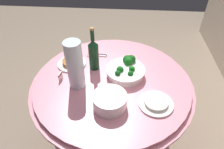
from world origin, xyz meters
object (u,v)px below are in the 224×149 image
broccoli_bowl (126,70)px  food_plate_rice (156,103)px  wine_bottle (94,54)px  decorative_fruit_vase (75,66)px  serving_tongs (98,55)px  label_placard_front (60,76)px  food_plate_peanuts (72,63)px  plate_stack (110,101)px

broccoli_bowl → food_plate_rice: size_ratio=1.27×
wine_bottle → decorative_fruit_vase: (0.19, -0.09, 0.03)m
serving_tongs → label_placard_front: 0.39m
serving_tongs → food_plate_rice: (0.50, 0.43, 0.01)m
food_plate_rice → food_plate_peanuts: size_ratio=1.00×
broccoli_bowl → plate_stack: broccoli_bowl is taller
label_placard_front → wine_bottle: bearing=124.0°
decorative_fruit_vase → label_placard_front: (-0.04, -0.13, -0.13)m
wine_bottle → label_placard_front: (0.15, -0.22, -0.10)m
plate_stack → wine_bottle: wine_bottle is taller
wine_bottle → serving_tongs: wine_bottle is taller
food_plate_peanuts → serving_tongs: bearing=125.9°
wine_bottle → food_plate_peanuts: 0.22m
plate_stack → broccoli_bowl: bearing=163.6°
wine_bottle → food_plate_rice: wine_bottle is taller
plate_stack → food_plate_rice: 0.29m
wine_bottle → food_plate_peanuts: wine_bottle is taller
food_plate_rice → label_placard_front: (-0.18, -0.65, 0.02)m
wine_bottle → label_placard_front: 0.28m
serving_tongs → food_plate_rice: bearing=40.9°
wine_bottle → decorative_fruit_vase: 0.21m
serving_tongs → food_plate_peanuts: 0.23m
wine_bottle → food_plate_rice: size_ratio=1.53×
broccoli_bowl → plate_stack: bearing=-16.4°
decorative_fruit_vase → label_placard_front: 0.19m
broccoli_bowl → serving_tongs: broccoli_bowl is taller
broccoli_bowl → wine_bottle: size_ratio=0.83×
wine_bottle → label_placard_front: size_ratio=6.11×
serving_tongs → label_placard_front: bearing=-35.4°
wine_bottle → serving_tongs: 0.21m
plate_stack → decorative_fruit_vase: 0.32m
plate_stack → food_plate_rice: bearing=96.9°
decorative_fruit_vase → serving_tongs: bearing=165.4°
plate_stack → food_plate_peanuts: bearing=-140.2°
broccoli_bowl → plate_stack: size_ratio=1.33×
broccoli_bowl → serving_tongs: 0.33m
serving_tongs → food_plate_rice: size_ratio=0.76×
food_plate_peanuts → broccoli_bowl: bearing=77.9°
broccoli_bowl → wine_bottle: 0.26m
plate_stack → serving_tongs: (-0.53, -0.15, -0.04)m
wine_bottle → serving_tongs: bearing=179.2°
serving_tongs → food_plate_peanuts: food_plate_peanuts is taller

